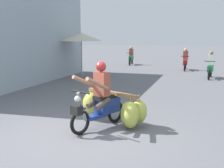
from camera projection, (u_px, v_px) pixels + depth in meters
ground_plane at (80, 136)px, 6.22m from camera, size 120.00×120.00×0.00m
motorbike_main_loaded at (111, 106)px, 6.85m from camera, size 1.89×1.80×1.58m
motorbike_distant_ahead_left at (131, 57)px, 21.43m from camera, size 0.50×1.62×1.40m
motorbike_distant_ahead_right at (185, 61)px, 18.06m from camera, size 0.50×1.62×1.40m
motorbike_distant_far_ahead at (210, 67)px, 14.58m from camera, size 0.50×1.62×1.40m
market_umbrella_near_shop at (81, 37)px, 14.75m from camera, size 2.16×2.16×2.32m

